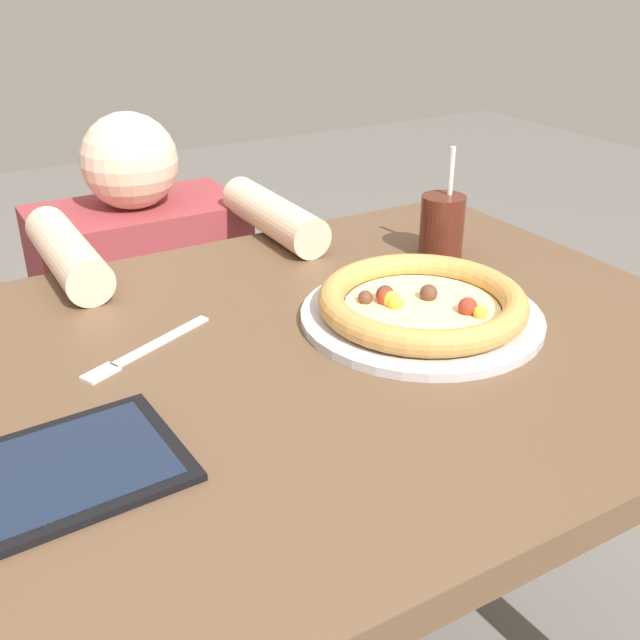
{
  "coord_description": "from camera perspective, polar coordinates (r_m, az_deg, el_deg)",
  "views": [
    {
      "loc": [
        -0.35,
        -0.73,
        1.2
      ],
      "look_at": [
        0.08,
        0.0,
        0.78
      ],
      "focal_mm": 41.78,
      "sensor_mm": 36.0,
      "label": 1
    }
  ],
  "objects": [
    {
      "name": "pizza_near",
      "position": [
        1.01,
        7.79,
        1.09
      ],
      "size": [
        0.33,
        0.33,
        0.05
      ],
      "color": "#B7B7BC",
      "rests_on": "dining_table"
    },
    {
      "name": "tablet",
      "position": [
        0.77,
        -19.67,
        -10.99
      ],
      "size": [
        0.25,
        0.18,
        0.01
      ],
      "color": "black",
      "rests_on": "dining_table"
    },
    {
      "name": "diner_seated",
      "position": [
        1.6,
        -12.57,
        -3.53
      ],
      "size": [
        0.42,
        0.53,
        0.94
      ],
      "color": "#333847",
      "rests_on": "ground"
    },
    {
      "name": "drink_cup_colored",
      "position": [
        1.22,
        9.32,
        7.11
      ],
      "size": [
        0.07,
        0.07,
        0.18
      ],
      "color": "#4C1E14",
      "rests_on": "dining_table"
    },
    {
      "name": "dining_table",
      "position": [
        0.99,
        -3.89,
        -8.79
      ],
      "size": [
        1.22,
        0.81,
        0.75
      ],
      "color": "brown",
      "rests_on": "ground"
    },
    {
      "name": "fork",
      "position": [
        0.96,
        -13.37,
        -2.29
      ],
      "size": [
        0.19,
        0.1,
        0.0
      ],
      "color": "silver",
      "rests_on": "dining_table"
    }
  ]
}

